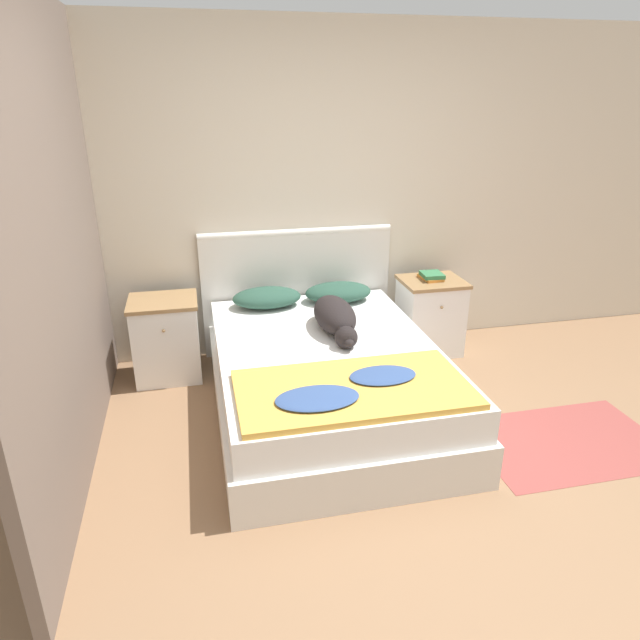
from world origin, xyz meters
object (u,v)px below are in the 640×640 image
Objects in this scene: bed at (327,379)px; nightstand_left at (166,339)px; pillow_left at (267,298)px; pillow_right at (338,292)px; dog at (336,317)px; nightstand_right at (430,316)px; book_stack at (431,276)px.

nightstand_left is at bearing 144.19° from bed.
pillow_left is at bearing 3.36° from nightstand_left.
pillow_right is (1.34, 0.05, 0.25)m from nightstand_left.
pillow_right is at bearing 73.89° from dog.
nightstand_right is 1.18× the size of pillow_left.
bed is 3.90× the size of pillow_right.
bed is 1.31m from nightstand_right.
bed is 1.37m from book_stack.
bed is 3.29× the size of nightstand_left.
book_stack is (0.94, 0.55, 0.06)m from dog.
nightstand_left is at bearing -179.49° from book_stack.
nightstand_right is 0.80× the size of dog.
book_stack reaches higher than bed.
nightstand_right is 1.12m from dog.
pillow_left is at bearing 109.32° from bed.
dog is at bearing -24.38° from nightstand_left.
book_stack reaches higher than pillow_right.
nightstand_left is 2.14m from book_stack.
dog reaches higher than pillow_right.
bed is 0.44m from dog.
dog is (1.17, -0.53, 0.28)m from nightstand_left.
pillow_left is at bearing 124.72° from dog.
nightstand_right is at bearing -1.94° from pillow_left.
bed is at bearing -116.81° from dog.
pillow_left is (-1.34, 0.05, 0.25)m from nightstand_right.
pillow_right reaches higher than nightstand_right.
pillow_right is at bearing 70.68° from bed.
book_stack reaches higher than nightstand_right.
bed is 0.91m from pillow_left.
pillow_right is at bearing 0.00° from pillow_left.
nightstand_right is 1.18× the size of pillow_right.
book_stack is (-0.00, 0.02, 0.34)m from nightstand_right.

